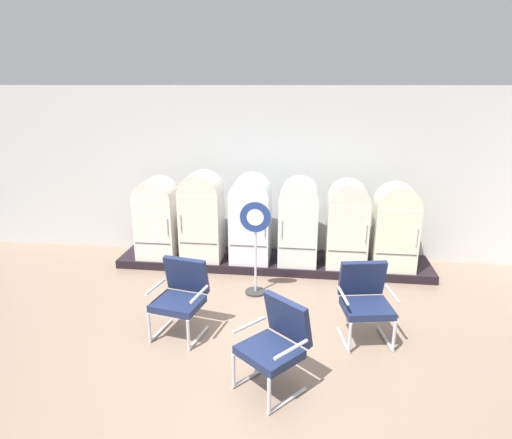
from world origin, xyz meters
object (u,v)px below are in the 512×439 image
object	(u,v)px
refrigerator_3	(299,219)
armchair_left	(181,294)
armchair_right	(365,298)
sign_stand	(255,250)
refrigerator_2	(251,216)
armchair_center	(276,341)
refrigerator_1	(202,214)
refrigerator_0	(157,216)
refrigerator_5	(395,225)
refrigerator_4	(347,222)

from	to	relation	value
refrigerator_3	armchair_left	distance (m)	2.64
armchair_left	armchair_right	distance (m)	2.32
sign_stand	armchair_left	bearing A→B (deg)	-123.36
armchair_left	refrigerator_2	bearing A→B (deg)	74.96
armchair_left	armchair_center	world-z (taller)	same
refrigerator_2	armchair_right	xyz separation A→B (m)	(1.72, -2.03, -0.39)
refrigerator_1	armchair_right	xyz separation A→B (m)	(2.57, -2.01, -0.41)
refrigerator_3	refrigerator_0	bearing A→B (deg)	-179.66
refrigerator_1	refrigerator_3	world-z (taller)	refrigerator_1
refrigerator_3	refrigerator_5	distance (m)	1.58
refrigerator_4	armchair_center	bearing A→B (deg)	-106.60
refrigerator_3	refrigerator_4	bearing A→B (deg)	0.19
refrigerator_5	refrigerator_2	bearing A→B (deg)	179.53
refrigerator_0	refrigerator_1	xyz separation A→B (m)	(0.80, -0.00, 0.07)
refrigerator_2	armchair_right	size ratio (longest dim) A/B	1.54
armchair_right	refrigerator_5	bearing A→B (deg)	71.31
refrigerator_4	armchair_right	size ratio (longest dim) A/B	1.47
refrigerator_1	refrigerator_5	world-z (taller)	refrigerator_1
refrigerator_1	refrigerator_0	bearing A→B (deg)	179.93
refrigerator_3	armchair_right	world-z (taller)	refrigerator_3
refrigerator_2	refrigerator_4	xyz separation A→B (m)	(1.63, 0.00, -0.04)
sign_stand	refrigerator_2	bearing A→B (deg)	101.96
refrigerator_2	armchair_left	world-z (taller)	refrigerator_2
refrigerator_1	refrigerator_5	bearing A→B (deg)	-0.05
refrigerator_4	armchair_center	xyz separation A→B (m)	(-0.93, -3.12, -0.36)
refrigerator_2	armchair_center	bearing A→B (deg)	-77.43
refrigerator_4	refrigerator_2	bearing A→B (deg)	-179.96
refrigerator_5	armchair_left	bearing A→B (deg)	-143.89
refrigerator_1	sign_stand	distance (m)	1.45
refrigerator_1	armchair_left	world-z (taller)	refrigerator_1
refrigerator_2	refrigerator_5	distance (m)	2.40
armchair_right	refrigerator_4	bearing A→B (deg)	92.68
refrigerator_1	refrigerator_3	bearing A→B (deg)	0.54
refrigerator_2	armchair_right	bearing A→B (deg)	-49.66
refrigerator_0	refrigerator_2	world-z (taller)	refrigerator_2
refrigerator_0	refrigerator_3	size ratio (longest dim) A/B	0.96
refrigerator_5	armchair_right	size ratio (longest dim) A/B	1.45
refrigerator_4	refrigerator_5	bearing A→B (deg)	-1.55
armchair_center	refrigerator_2	bearing A→B (deg)	102.57
refrigerator_5	armchair_right	world-z (taller)	refrigerator_5
armchair_left	armchair_right	world-z (taller)	same
refrigerator_2	refrigerator_5	xyz separation A→B (m)	(2.40, -0.02, -0.05)
refrigerator_0	refrigerator_4	distance (m)	3.28
refrigerator_3	sign_stand	bearing A→B (deg)	-121.67
refrigerator_2	refrigerator_3	distance (m)	0.82
armchair_right	sign_stand	bearing A→B (deg)	145.46
refrigerator_0	refrigerator_5	bearing A→B (deg)	-0.05
armchair_left	sign_stand	distance (m)	1.47
sign_stand	refrigerator_1	bearing A→B (deg)	137.55
refrigerator_3	sign_stand	distance (m)	1.17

